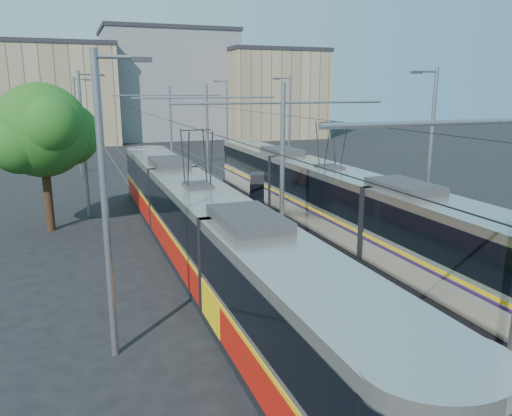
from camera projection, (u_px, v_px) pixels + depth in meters
name	position (u px, v px, depth m)	size (l,w,h in m)	color
ground	(391.00, 341.00, 14.33)	(160.00, 160.00, 0.00)	black
platform	(222.00, 207.00, 29.79)	(4.00, 50.00, 0.30)	gray
tactile_strip_left	(198.00, 207.00, 29.26)	(0.70, 50.00, 0.01)	gray
tactile_strip_right	(245.00, 203.00, 30.24)	(0.70, 50.00, 0.01)	gray
rails	(222.00, 209.00, 29.82)	(8.71, 70.00, 0.03)	gray
tram_left	(199.00, 225.00, 20.08)	(2.43, 29.91, 5.50)	black
tram_right	(329.00, 196.00, 24.66)	(2.43, 29.22, 5.50)	black
catenary	(236.00, 138.00, 26.17)	(9.20, 70.00, 7.00)	gray
street_lamps	(203.00, 134.00, 32.49)	(15.18, 38.22, 8.00)	gray
shelter	(257.00, 197.00, 25.55)	(1.09, 1.34, 2.56)	black
tree	(48.00, 132.00, 24.65)	(5.07, 4.69, 7.37)	#382314
building_left	(51.00, 94.00, 64.12)	(16.32, 12.24, 12.69)	tan
building_centre	(168.00, 85.00, 72.90)	(18.36, 14.28, 15.19)	gray
building_right	(272.00, 94.00, 72.50)	(14.28, 10.20, 12.54)	tan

